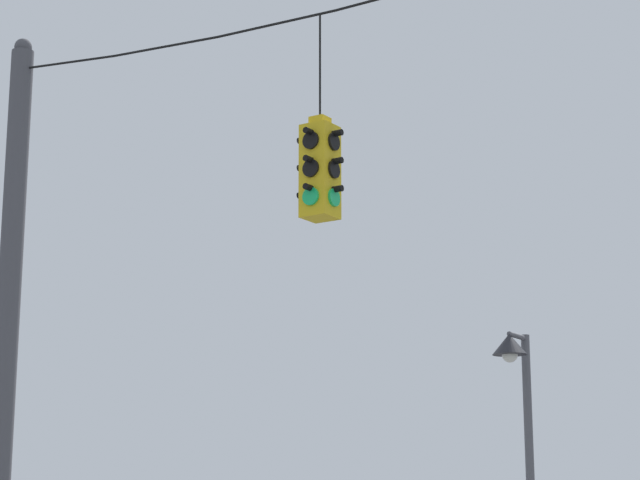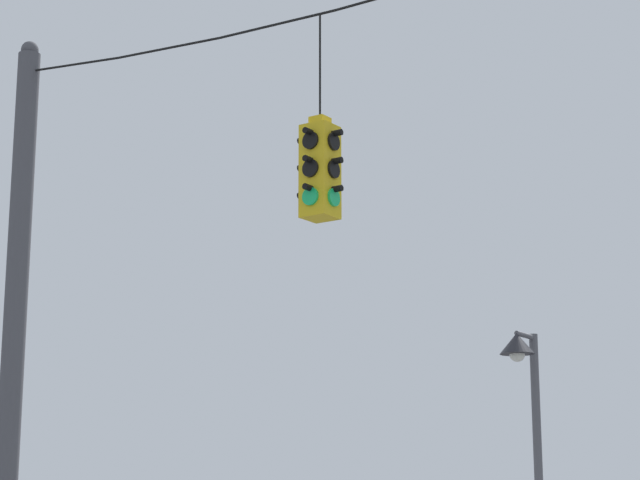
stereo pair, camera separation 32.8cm
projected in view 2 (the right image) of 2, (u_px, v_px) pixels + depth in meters
name	position (u px, v px, depth m)	size (l,w,h in m)	color
utility_pole_left	(14.00, 343.00, 16.08)	(0.30, 0.30, 8.27)	#4C4C51
traffic_light_near_right_pole	(320.00, 170.00, 13.73)	(0.58, 0.58, 2.39)	yellow
street_lamp	(527.00, 412.00, 16.99)	(0.48, 0.83, 4.44)	#515156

